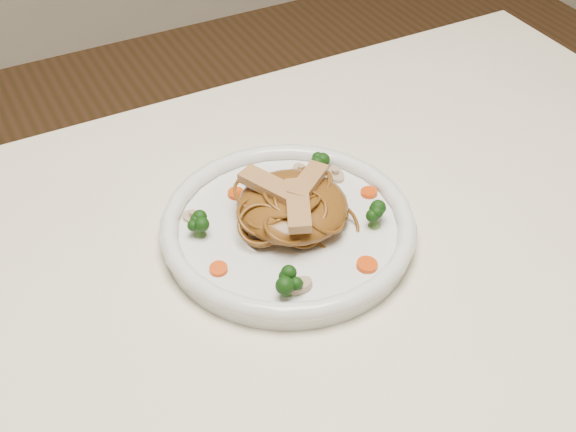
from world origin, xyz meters
name	(u,v)px	position (x,y,z in m)	size (l,w,h in m)	color
table	(292,365)	(0.00, 0.00, 0.65)	(1.20, 0.80, 0.75)	white
plate	(288,232)	(0.04, 0.08, 0.76)	(0.27, 0.27, 0.02)	white
noodle_mound	(292,206)	(0.05, 0.09, 0.78)	(0.12, 0.12, 0.04)	brown
chicken_a	(308,181)	(0.07, 0.10, 0.81)	(0.07, 0.02, 0.01)	tan
chicken_b	(271,186)	(0.03, 0.11, 0.81)	(0.07, 0.02, 0.01)	tan
chicken_c	(298,205)	(0.04, 0.07, 0.81)	(0.07, 0.02, 0.01)	tan
broccoli_0	(319,165)	(0.11, 0.15, 0.78)	(0.02, 0.02, 0.03)	#143C0C
broccoli_1	(199,224)	(-0.05, 0.12, 0.78)	(0.02, 0.02, 0.03)	#143C0C
broccoli_2	(287,282)	(-0.01, 0.00, 0.78)	(0.02, 0.02, 0.03)	#143C0C
broccoli_3	(375,216)	(0.12, 0.04, 0.78)	(0.02, 0.02, 0.03)	#143C0C
carrot_0	(312,175)	(0.10, 0.15, 0.77)	(0.02, 0.02, 0.01)	red
carrot_1	(219,269)	(-0.05, 0.06, 0.77)	(0.02, 0.02, 0.01)	red
carrot_2	(369,192)	(0.14, 0.09, 0.77)	(0.02, 0.02, 0.01)	red
carrot_3	(236,193)	(0.01, 0.16, 0.77)	(0.02, 0.02, 0.01)	red
carrot_4	(367,265)	(0.08, -0.01, 0.77)	(0.02, 0.02, 0.01)	red
mushroom_0	(299,286)	(0.01, 0.00, 0.77)	(0.03, 0.03, 0.01)	beige
mushroom_1	(335,175)	(0.13, 0.13, 0.77)	(0.03, 0.03, 0.01)	beige
mushroom_2	(193,217)	(-0.05, 0.14, 0.77)	(0.02, 0.02, 0.01)	beige
mushroom_3	(301,171)	(0.10, 0.16, 0.77)	(0.02, 0.02, 0.01)	beige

